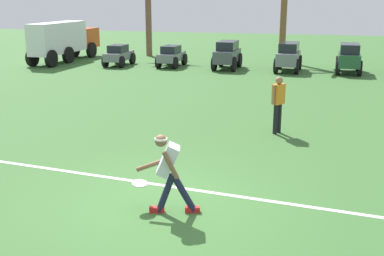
% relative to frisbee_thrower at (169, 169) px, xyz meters
% --- Properties ---
extents(ground_plane, '(80.00, 80.00, 0.00)m').
position_rel_frisbee_thrower_xyz_m(ground_plane, '(-0.26, 0.34, -0.79)').
color(ground_plane, '#38662E').
extents(field_line_paint, '(25.46, 3.07, 0.01)m').
position_rel_frisbee_thrower_xyz_m(field_line_paint, '(-0.26, 1.11, -0.79)').
color(field_line_paint, white).
rests_on(field_line_paint, ground_plane).
extents(frisbee_thrower, '(1.14, 0.47, 1.41)m').
position_rel_frisbee_thrower_xyz_m(frisbee_thrower, '(0.00, 0.00, 0.00)').
color(frisbee_thrower, '#191E38').
rests_on(frisbee_thrower, ground_plane).
extents(frisbee_in_flight, '(0.40, 0.39, 0.06)m').
position_rel_frisbee_thrower_xyz_m(frisbee_in_flight, '(-0.55, 0.06, -0.34)').
color(frisbee_in_flight, white).
extents(teammate_near_sideline, '(0.35, 0.45, 1.56)m').
position_rel_frisbee_thrower_xyz_m(teammate_near_sideline, '(1.44, 5.47, 0.15)').
color(teammate_near_sideline, black).
rests_on(teammate_near_sideline, ground_plane).
extents(parked_car_slot_a, '(1.10, 2.21, 1.10)m').
position_rel_frisbee_thrower_xyz_m(parked_car_slot_a, '(-7.73, 16.62, -0.23)').
color(parked_car_slot_a, slate).
rests_on(parked_car_slot_a, ground_plane).
extents(parked_car_slot_b, '(1.19, 2.24, 1.10)m').
position_rel_frisbee_thrower_xyz_m(parked_car_slot_b, '(-4.90, 16.93, -0.23)').
color(parked_car_slot_b, slate).
rests_on(parked_car_slot_b, ground_plane).
extents(parked_car_slot_c, '(1.25, 2.39, 1.40)m').
position_rel_frisbee_thrower_xyz_m(parked_car_slot_c, '(-1.92, 16.83, -0.05)').
color(parked_car_slot_c, '#474C51').
rests_on(parked_car_slot_c, ground_plane).
extents(parked_car_slot_d, '(1.28, 2.40, 1.40)m').
position_rel_frisbee_thrower_xyz_m(parked_car_slot_d, '(1.13, 16.75, -0.05)').
color(parked_car_slot_d, slate).
rests_on(parked_car_slot_d, ground_plane).
extents(parked_car_slot_e, '(1.24, 2.38, 1.40)m').
position_rel_frisbee_thrower_xyz_m(parked_car_slot_e, '(3.98, 16.88, -0.05)').
color(parked_car_slot_e, '#235133').
rests_on(parked_car_slot_e, ground_plane).
extents(box_truck, '(1.69, 5.96, 2.20)m').
position_rel_frisbee_thrower_xyz_m(box_truck, '(-11.34, 17.42, 0.44)').
color(box_truck, '#CC4C19').
rests_on(box_truck, ground_plane).
extents(palm_tree_far_left, '(3.19, 3.63, 5.31)m').
position_rel_frisbee_thrower_xyz_m(palm_tree_far_left, '(-7.57, 21.06, 2.34)').
color(palm_tree_far_left, brown).
rests_on(palm_tree_far_left, ground_plane).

